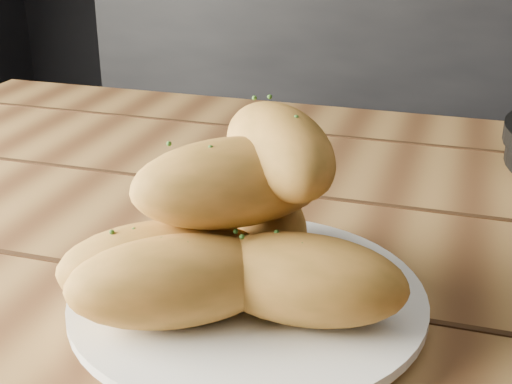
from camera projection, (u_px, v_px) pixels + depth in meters
The scene contains 3 objects.
table at pixel (501, 365), 0.63m from camera, with size 1.58×0.87×0.75m.
plate at pixel (248, 301), 0.53m from camera, with size 0.26×0.26×0.02m.
bread_rolls at pixel (235, 231), 0.50m from camera, with size 0.25×0.25×0.13m.
Camera 1 is at (-0.58, -0.03, 1.04)m, focal length 50.00 mm.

